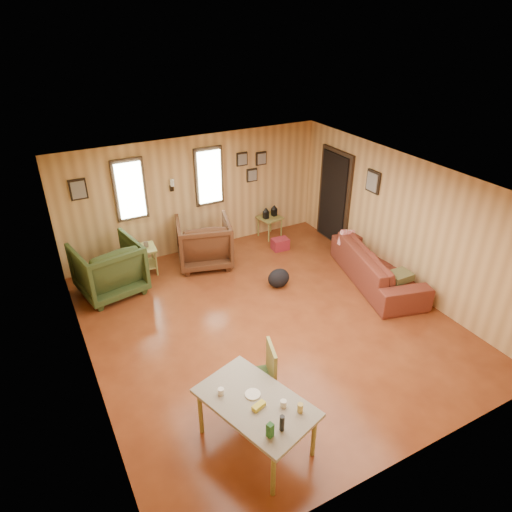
{
  "coord_description": "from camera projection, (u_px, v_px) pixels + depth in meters",
  "views": [
    {
      "loc": [
        -3.03,
        -5.24,
        4.6
      ],
      "look_at": [
        0.0,
        0.4,
        1.05
      ],
      "focal_mm": 32.0,
      "sensor_mm": 36.0,
      "label": 1
    }
  ],
  "objects": [
    {
      "name": "recliner_brown",
      "position": [
        204.0,
        240.0,
        8.97
      ],
      "size": [
        1.24,
        1.2,
        1.05
      ],
      "primitive_type": "imported",
      "rotation": [
        0.0,
        0.0,
        2.86
      ],
      "color": "#492816",
      "rests_on": "ground"
    },
    {
      "name": "side_table",
      "position": [
        270.0,
        216.0,
        10.05
      ],
      "size": [
        0.53,
        0.53,
        0.73
      ],
      "rotation": [
        0.0,
        0.0,
        0.18
      ],
      "color": "#9A9644",
      "rests_on": "ground"
    },
    {
      "name": "recliner_green",
      "position": [
        108.0,
        266.0,
        8.06
      ],
      "size": [
        1.22,
        1.16,
        1.08
      ],
      "primitive_type": "imported",
      "rotation": [
        0.0,
        0.0,
        -2.96
      ],
      "color": "#30411D",
      "rests_on": "ground"
    },
    {
      "name": "end_table",
      "position": [
        142.0,
        256.0,
        8.72
      ],
      "size": [
        0.57,
        0.53,
        0.67
      ],
      "rotation": [
        0.0,
        0.0,
        -0.1
      ],
      "color": "#9A9644",
      "rests_on": "ground"
    },
    {
      "name": "sofa_pillows",
      "position": [
        373.0,
        258.0,
        8.39
      ],
      "size": [
        0.4,
        1.7,
        0.35
      ],
      "rotation": [
        0.0,
        0.0,
        -0.01
      ],
      "color": "brown",
      "rests_on": "sofa"
    },
    {
      "name": "cooler",
      "position": [
        280.0,
        244.0,
        9.69
      ],
      "size": [
        0.36,
        0.27,
        0.25
      ],
      "rotation": [
        0.0,
        0.0,
        -0.06
      ],
      "color": "maroon",
      "rests_on": "ground"
    },
    {
      "name": "dining_table",
      "position": [
        256.0,
        406.0,
        5.14
      ],
      "size": [
        1.18,
        1.53,
        0.89
      ],
      "rotation": [
        0.0,
        0.0,
        0.31
      ],
      "color": "gray",
      "rests_on": "ground"
    },
    {
      "name": "dining_chair",
      "position": [
        263.0,
        374.0,
        5.7
      ],
      "size": [
        0.54,
        0.54,
        0.96
      ],
      "rotation": [
        0.0,
        0.0,
        -0.28
      ],
      "color": "#30411D",
      "rests_on": "ground"
    },
    {
      "name": "sofa",
      "position": [
        378.0,
        260.0,
        8.41
      ],
      "size": [
        1.25,
        2.42,
        0.91
      ],
      "primitive_type": "imported",
      "rotation": [
        0.0,
        0.0,
        1.31
      ],
      "color": "maroon",
      "rests_on": "ground"
    },
    {
      "name": "backpack",
      "position": [
        279.0,
        278.0,
        8.38
      ],
      "size": [
        0.5,
        0.44,
        0.36
      ],
      "rotation": [
        0.0,
        0.0,
        -0.35
      ],
      "color": "black",
      "rests_on": "ground"
    },
    {
      "name": "room",
      "position": [
        269.0,
        248.0,
        7.22
      ],
      "size": [
        5.54,
        6.04,
        2.44
      ],
      "color": "brown",
      "rests_on": "ground"
    }
  ]
}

